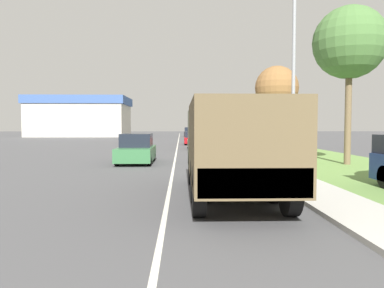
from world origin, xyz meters
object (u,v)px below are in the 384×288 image
at_px(car_farthest_ahead, 189,133).
at_px(lamp_post, 289,61).
at_px(car_nearest_ahead, 136,150).
at_px(car_third_ahead, 192,139).
at_px(military_truck, 232,143).
at_px(car_fourth_ahead, 193,135).
at_px(car_second_ahead, 199,142).

bearing_deg(car_farthest_ahead, lamp_post, -87.04).
height_order(car_nearest_ahead, car_farthest_ahead, car_farthest_ahead).
relative_size(car_third_ahead, lamp_post, 0.63).
xyz_separation_m(military_truck, car_nearest_ahead, (-3.94, 10.05, -0.85)).
relative_size(car_nearest_ahead, car_third_ahead, 0.89).
bearing_deg(military_truck, car_fourth_ahead, 89.59).
bearing_deg(lamp_post, car_third_ahead, 96.35).
height_order(car_fourth_ahead, car_farthest_ahead, car_farthest_ahead).
distance_m(military_truck, lamp_post, 5.57).
relative_size(car_second_ahead, car_farthest_ahead, 1.21).
height_order(military_truck, car_third_ahead, military_truck).
relative_size(car_third_ahead, car_farthest_ahead, 1.21).
bearing_deg(car_third_ahead, military_truck, -89.57).
relative_size(military_truck, car_nearest_ahead, 1.66).
height_order(car_nearest_ahead, car_second_ahead, car_nearest_ahead).
distance_m(military_truck, car_farthest_ahead, 57.34).
relative_size(car_fourth_ahead, lamp_post, 0.51).
bearing_deg(car_third_ahead, lamp_post, -83.65).
relative_size(car_nearest_ahead, car_farthest_ahead, 1.08).
relative_size(military_truck, car_farthest_ahead, 1.80).
xyz_separation_m(military_truck, car_third_ahead, (-0.23, 30.23, -0.94)).
bearing_deg(military_truck, car_third_ahead, 90.43).
xyz_separation_m(car_nearest_ahead, lamp_post, (6.66, -6.24, 3.88)).
bearing_deg(car_farthest_ahead, car_second_ahead, -89.80).
distance_m(car_second_ahead, car_fourth_ahead, 23.90).
xyz_separation_m(car_fourth_ahead, car_farthest_ahead, (-0.38, 11.56, 0.10)).
relative_size(military_truck, car_fourth_ahead, 1.81).
bearing_deg(car_fourth_ahead, car_second_ahead, -90.62).
bearing_deg(car_nearest_ahead, car_farthest_ahead, 85.30).
relative_size(car_nearest_ahead, car_second_ahead, 0.90).
distance_m(car_third_ahead, car_farthest_ahead, 27.10).
bearing_deg(car_fourth_ahead, car_third_ahead, -92.04).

